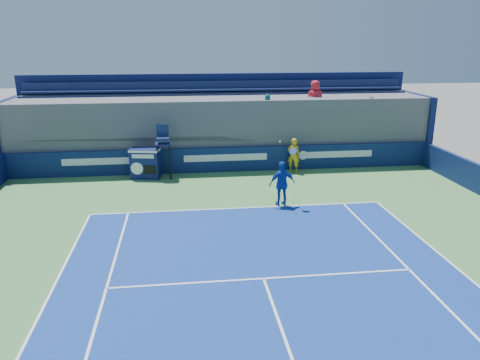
{
  "coord_description": "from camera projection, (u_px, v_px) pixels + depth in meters",
  "views": [
    {
      "loc": [
        -2.03,
        -4.66,
        6.18
      ],
      "look_at": [
        0.0,
        11.5,
        1.25
      ],
      "focal_mm": 35.0,
      "sensor_mm": 36.0,
      "label": 1
    }
  ],
  "objects": [
    {
      "name": "tennis_player",
      "position": [
        282.0,
        184.0,
        17.81
      ],
      "size": [
        1.07,
        0.55,
        2.57
      ],
      "color": "#1442A8",
      "rests_on": "apron"
    },
    {
      "name": "umpire_chair",
      "position": [
        163.0,
        146.0,
        21.21
      ],
      "size": [
        0.72,
        0.72,
        2.48
      ],
      "color": "black",
      "rests_on": "ground"
    },
    {
      "name": "match_clock",
      "position": [
        145.0,
        163.0,
        21.42
      ],
      "size": [
        1.43,
        0.96,
        1.4
      ],
      "color": "#101652",
      "rests_on": "ground"
    },
    {
      "name": "ball_person",
      "position": [
        294.0,
        155.0,
        22.34
      ],
      "size": [
        0.71,
        0.59,
        1.66
      ],
      "primitive_type": "imported",
      "rotation": [
        0.0,
        0.0,
        2.77
      ],
      "color": "gold",
      "rests_on": "apron"
    },
    {
      "name": "stadium_seating",
      "position": [
        222.0,
        127.0,
        24.12
      ],
      "size": [
        21.0,
        4.05,
        4.4
      ],
      "color": "#505055",
      "rests_on": "ground"
    },
    {
      "name": "back_hoarding",
      "position": [
        226.0,
        160.0,
        22.53
      ],
      "size": [
        20.4,
        0.21,
        1.2
      ],
      "color": "#0D1C4B",
      "rests_on": "ground"
    }
  ]
}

